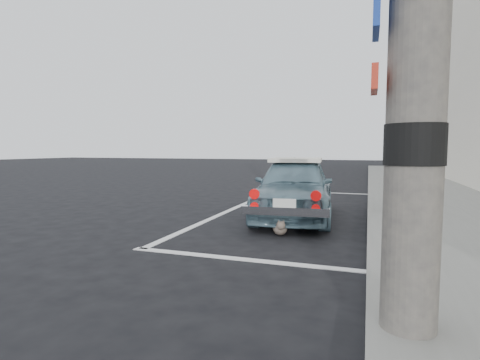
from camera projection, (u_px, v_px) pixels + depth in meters
name	position (u px, v px, depth m)	size (l,w,h in m)	color
ground	(223.00, 246.00, 4.93)	(80.00, 80.00, 0.00)	black
sidewalk	(463.00, 227.00, 5.77)	(2.80, 40.00, 0.15)	slate
building_far	(454.00, 101.00, 21.39)	(3.50, 10.00, 8.00)	#B6AFA5
pline_rear	(247.00, 260.00, 4.29)	(3.00, 0.12, 0.01)	silver
pline_front	(321.00, 193.00, 10.89)	(3.00, 0.12, 0.01)	silver
pline_side	(235.00, 208.00, 8.04)	(0.12, 7.00, 0.01)	silver
retro_coupe	(295.00, 187.00, 6.91)	(1.65, 3.43, 1.13)	slate
cat	(280.00, 227.00, 5.52)	(0.30, 0.47, 0.26)	#675D4E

